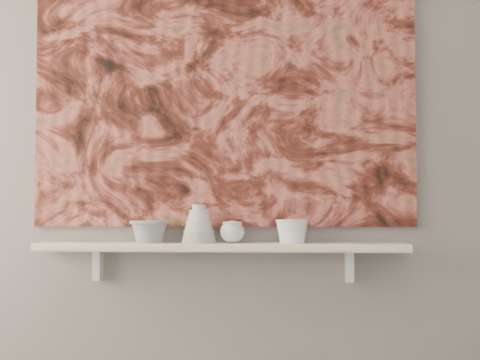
# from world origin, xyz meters

# --- Properties ---
(wall_back) EXTENTS (3.60, 0.00, 3.60)m
(wall_back) POSITION_xyz_m (0.00, 1.60, 1.35)
(wall_back) COLOR gray
(wall_back) RESTS_ON floor
(shelf) EXTENTS (1.40, 0.18, 0.03)m
(shelf) POSITION_xyz_m (0.00, 1.51, 0.92)
(shelf) COLOR white
(shelf) RESTS_ON wall_back
(shelf_stripe) EXTENTS (1.40, 0.01, 0.02)m
(shelf_stripe) POSITION_xyz_m (0.00, 1.41, 0.92)
(shelf_stripe) COLOR #F8E8A5
(shelf_stripe) RESTS_ON shelf
(bracket_left) EXTENTS (0.03, 0.06, 0.12)m
(bracket_left) POSITION_xyz_m (-0.49, 1.57, 0.84)
(bracket_left) COLOR white
(bracket_left) RESTS_ON wall_back
(bracket_right) EXTENTS (0.03, 0.06, 0.12)m
(bracket_right) POSITION_xyz_m (0.49, 1.57, 0.84)
(bracket_right) COLOR white
(bracket_right) RESTS_ON wall_back
(painting) EXTENTS (1.50, 0.02, 1.10)m
(painting) POSITION_xyz_m (0.00, 1.59, 1.54)
(painting) COLOR maroon
(painting) RESTS_ON wall_back
(house_motif) EXTENTS (0.09, 0.00, 0.08)m
(house_motif) POSITION_xyz_m (0.45, 1.57, 1.23)
(house_motif) COLOR black
(house_motif) RESTS_ON painting
(bowl_grey) EXTENTS (0.15, 0.15, 0.09)m
(bowl_grey) POSITION_xyz_m (-0.27, 1.51, 0.97)
(bowl_grey) COLOR #969694
(bowl_grey) RESTS_ON shelf
(cup_cream) EXTENTS (0.11, 0.11, 0.08)m
(cup_cream) POSITION_xyz_m (0.04, 1.51, 0.97)
(cup_cream) COLOR beige
(cup_cream) RESTS_ON shelf
(bell_vessel) EXTENTS (0.17, 0.17, 0.15)m
(bell_vessel) POSITION_xyz_m (-0.08, 1.51, 1.00)
(bell_vessel) COLOR beige
(bell_vessel) RESTS_ON shelf
(bowl_white) EXTENTS (0.16, 0.16, 0.09)m
(bowl_white) POSITION_xyz_m (0.27, 1.51, 0.98)
(bowl_white) COLOR white
(bowl_white) RESTS_ON shelf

